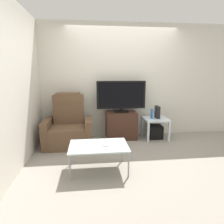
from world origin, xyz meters
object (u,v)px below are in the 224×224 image
Objects in this scene: subwoofer_box at (155,132)px; side_table at (156,121)px; cell_phone at (105,145)px; television at (121,96)px; book_upright at (152,114)px; game_console at (157,112)px; tv_stand at (121,125)px; coffee_table at (99,147)px; recliner_armchair at (68,127)px.

side_table is at bearing 0.00° from subwoofer_box.
cell_phone is at bearing -132.87° from side_table.
television is 5.08× the size of book_upright.
television reaches higher than game_console.
tv_stand is 0.68m from television.
subwoofer_box is at bearing 11.31° from book_upright.
book_upright is at bearing 37.62° from cell_phone.
coffee_table is (-1.41, -1.38, -0.23)m from game_console.
cell_phone is (-0.49, -1.46, 0.11)m from tv_stand.
cell_phone is at bearing -132.87° from subwoofer_box.
coffee_table is (-0.58, -1.45, 0.08)m from tv_stand.
game_console reaches higher than tv_stand.
book_upright is at bearing -167.47° from game_console.
tv_stand is 0.81m from subwoofer_box.
coffee_table is at bearing -58.52° from recliner_armchair.
subwoofer_box is 1.90m from cell_phone.
side_table is 1.94× the size of game_console.
game_console reaches higher than side_table.
side_table is 0.60× the size of coffee_table.
tv_stand reaches higher than coffee_table.
recliner_armchair is 2.01m from game_console.
recliner_armchair is at bearing -166.12° from television.
subwoofer_box is 0.33× the size of coffee_table.
tv_stand is at bearing -90.00° from television.
recliner_armchair reaches higher than subwoofer_box.
television is 1.16m from subwoofer_box.
book_upright is 0.24× the size of coffee_table.
television is at bearing 60.21° from cell_phone.
book_upright is (1.85, 0.17, 0.21)m from recliner_armchair.
recliner_armchair is (-1.16, -0.27, 0.06)m from tv_stand.
coffee_table is at bearing -133.27° from book_upright.
book_upright reaches higher than coffee_table.
recliner_armchair is at bearing -167.00° from tv_stand.
coffee_table is 6.00× the size of cell_phone.
game_console is (0.83, -0.07, 0.30)m from tv_stand.
recliner_armchair is (-1.16, -0.29, -0.62)m from television.
television is 0.99m from side_table.
tv_stand is 0.63× the size of television.
game_console is 0.31× the size of coffee_table.
game_console is 1.99m from coffee_table.
recliner_armchair is at bearing -174.44° from side_table.
recliner_armchair is at bearing -174.44° from subwoofer_box.
tv_stand is 1.28× the size of side_table.
tv_stand is 2.30× the size of subwoofer_box.
book_upright is 1.44× the size of cell_phone.
subwoofer_box is 2.00× the size of cell_phone.
tv_stand is at bearing 171.92° from book_upright.
book_upright is 1.87m from coffee_table.
television is 1.69m from coffee_table.
coffee_table is at bearing -135.01° from subwoofer_box.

